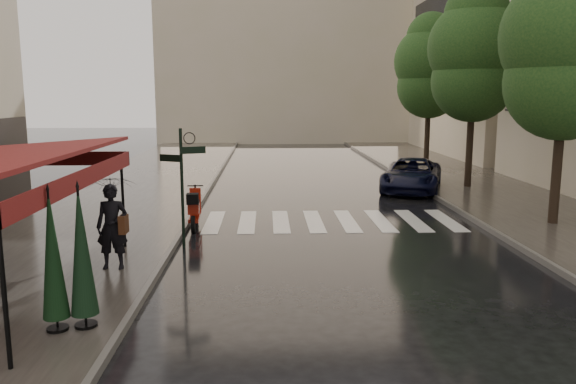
{
  "coord_description": "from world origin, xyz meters",
  "views": [
    {
      "loc": [
        0.96,
        -11.24,
        3.89
      ],
      "look_at": [
        1.52,
        3.33,
        1.4
      ],
      "focal_mm": 35.0,
      "sensor_mm": 36.0,
      "label": 1
    }
  ],
  "objects": [
    {
      "name": "tree_near",
      "position": [
        9.6,
        5.0,
        5.32
      ],
      "size": [
        3.8,
        3.8,
        7.99
      ],
      "color": "black",
      "rests_on": "sidewalk_far"
    },
    {
      "name": "backdrop_building",
      "position": [
        3.0,
        38.0,
        10.0
      ],
      "size": [
        22.0,
        6.0,
        20.0
      ],
      "primitive_type": "cube",
      "color": "#BEB491",
      "rests_on": "ground"
    },
    {
      "name": "pedestrian_with_umbrella",
      "position": [
        -2.44,
        0.91,
        1.83
      ],
      "size": [
        1.13,
        1.15,
        2.58
      ],
      "rotation": [
        0.0,
        0.0,
        -0.01
      ],
      "color": "black",
      "rests_on": "sidewalk_near"
    },
    {
      "name": "parasol_front",
      "position": [
        -2.47,
        -2.44,
        1.4
      ],
      "size": [
        0.43,
        0.43,
        2.38
      ],
      "color": "black",
      "rests_on": "sidewalk_near"
    },
    {
      "name": "haussmann_far",
      "position": [
        16.5,
        26.0,
        9.25
      ],
      "size": [
        8.0,
        16.0,
        18.5
      ],
      "primitive_type": "cube",
      "color": "#BEB491",
      "rests_on": "ground"
    },
    {
      "name": "curb_far",
      "position": [
        7.45,
        12.0,
        0.07
      ],
      "size": [
        0.12,
        60.0,
        0.16
      ],
      "primitive_type": "cube",
      "color": "#595651",
      "rests_on": "ground"
    },
    {
      "name": "parked_car",
      "position": [
        7.0,
        11.64,
        0.67
      ],
      "size": [
        3.69,
        5.29,
        1.34
      ],
      "primitive_type": "imported",
      "rotation": [
        0.0,
        0.0,
        -0.34
      ],
      "color": "black",
      "rests_on": "ground"
    },
    {
      "name": "parasol_back",
      "position": [
        -2.05,
        -2.3,
        1.41
      ],
      "size": [
        0.45,
        0.45,
        2.4
      ],
      "color": "black",
      "rests_on": "sidewalk_near"
    },
    {
      "name": "curb_near",
      "position": [
        -1.45,
        12.0,
        0.07
      ],
      "size": [
        0.12,
        60.0,
        0.16
      ],
      "primitive_type": "cube",
      "color": "#595651",
      "rests_on": "ground"
    },
    {
      "name": "signpost",
      "position": [
        -1.19,
        3.0,
        1.83
      ],
      "size": [
        1.17,
        0.29,
        3.1
      ],
      "color": "black",
      "rests_on": "ground"
    },
    {
      "name": "tree_far",
      "position": [
        9.7,
        19.0,
        5.46
      ],
      "size": [
        3.8,
        3.8,
        8.16
      ],
      "color": "black",
      "rests_on": "sidewalk_far"
    },
    {
      "name": "scooter",
      "position": [
        -1.19,
        5.19,
        0.56
      ],
      "size": [
        0.49,
        1.83,
        1.2
      ],
      "rotation": [
        0.0,
        0.0,
        0.06
      ],
      "color": "black",
      "rests_on": "ground"
    },
    {
      "name": "sidewalk_far",
      "position": [
        10.25,
        12.0,
        0.06
      ],
      "size": [
        5.5,
        60.0,
        0.12
      ],
      "primitive_type": "cube",
      "color": "#38332D",
      "rests_on": "ground"
    },
    {
      "name": "sidewalk_near",
      "position": [
        -4.5,
        12.0,
        0.06
      ],
      "size": [
        6.0,
        60.0,
        0.12
      ],
      "primitive_type": "cube",
      "color": "#38332D",
      "rests_on": "ground"
    },
    {
      "name": "tree_mid",
      "position": [
        9.5,
        12.0,
        5.59
      ],
      "size": [
        3.8,
        3.8,
        8.34
      ],
      "color": "black",
      "rests_on": "sidewalk_far"
    },
    {
      "name": "ground",
      "position": [
        0.0,
        0.0,
        0.0
      ],
      "size": [
        120.0,
        120.0,
        0.0
      ],
      "primitive_type": "plane",
      "color": "black",
      "rests_on": "ground"
    },
    {
      "name": "crosswalk",
      "position": [
        2.98,
        6.0,
        0.01
      ],
      "size": [
        7.85,
        3.2,
        0.01
      ],
      "color": "silver",
      "rests_on": "ground"
    }
  ]
}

